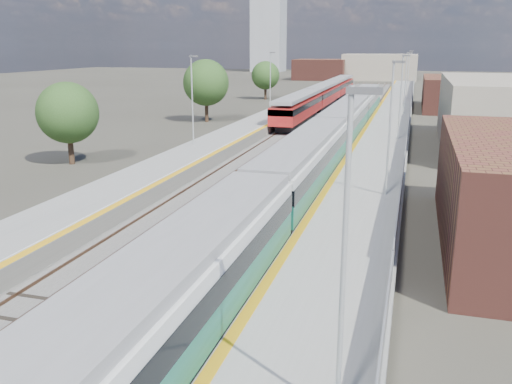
% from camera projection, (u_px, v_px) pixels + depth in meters
% --- Properties ---
extents(ground, '(320.00, 320.00, 0.00)m').
position_uv_depth(ground, '(337.00, 134.00, 58.99)').
color(ground, '#47443A').
rests_on(ground, ground).
extents(ballast_bed, '(10.50, 155.00, 0.06)m').
position_uv_depth(ballast_bed, '(321.00, 129.00, 61.90)').
color(ballast_bed, '#565451').
rests_on(ballast_bed, ground).
extents(tracks, '(8.96, 160.00, 0.17)m').
position_uv_depth(tracks, '(328.00, 127.00, 63.28)').
color(tracks, '#4C3323').
rests_on(tracks, ground).
extents(platform_right, '(4.70, 155.00, 8.52)m').
position_uv_depth(platform_right, '(388.00, 127.00, 59.74)').
color(platform_right, slate).
rests_on(platform_right, ground).
extents(platform_left, '(4.30, 155.00, 8.52)m').
position_uv_depth(platform_left, '(263.00, 123.00, 63.59)').
color(platform_left, slate).
rests_on(platform_left, ground).
extents(buildings, '(72.00, 185.50, 40.00)m').
position_uv_depth(buildings, '(317.00, 40.00, 143.20)').
color(buildings, brown).
rests_on(buildings, ground).
extents(green_train, '(2.87, 79.95, 3.16)m').
position_uv_depth(green_train, '(329.00, 137.00, 42.87)').
color(green_train, black).
rests_on(green_train, ground).
extents(red_train, '(2.77, 56.12, 3.49)m').
position_uv_depth(red_train, '(324.00, 95.00, 82.41)').
color(red_train, black).
rests_on(red_train, ground).
extents(tree_a, '(4.84, 4.84, 6.56)m').
position_uv_depth(tree_a, '(68.00, 113.00, 42.73)').
color(tree_a, '#382619').
rests_on(tree_a, ground).
extents(tree_b, '(5.67, 5.67, 7.68)m').
position_uv_depth(tree_b, '(206.00, 83.00, 66.74)').
color(tree_b, '#382619').
rests_on(tree_b, ground).
extents(tree_c, '(4.92, 4.92, 6.67)m').
position_uv_depth(tree_c, '(266.00, 75.00, 95.15)').
color(tree_c, '#382619').
rests_on(tree_c, ground).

